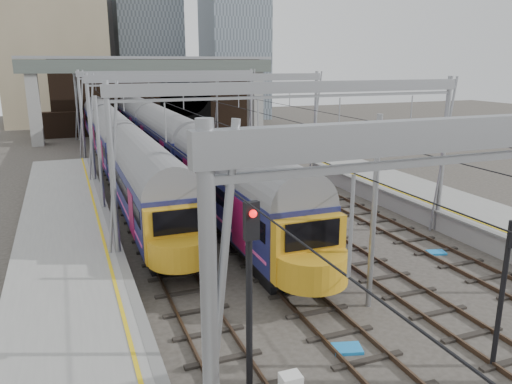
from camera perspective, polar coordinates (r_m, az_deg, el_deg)
name	(u,v)px	position (r m, az deg, el deg)	size (l,w,h in m)	color
ground	(402,332)	(17.80, 16.36, -15.15)	(160.00, 160.00, 0.00)	#38332D
platform_left	(72,339)	(16.65, -20.28, -15.53)	(4.32, 55.00, 1.12)	gray
tracks	(246,210)	(30.04, -1.10, -2.08)	(14.40, 80.00, 0.22)	#4C3828
overhead_line	(214,93)	(34.99, -4.88, 11.17)	(16.80, 80.00, 8.00)	gray
retaining_wall	(156,97)	(65.08, -11.36, 10.57)	(28.00, 2.75, 9.00)	black
overbridge	(152,75)	(58.87, -11.84, 13.00)	(28.00, 3.00, 9.25)	gray
city_skyline	(139,5)	(83.88, -13.25, 20.07)	(37.50, 27.50, 60.00)	tan
train_main	(151,128)	(48.96, -11.87, 7.15)	(2.87, 66.36, 4.92)	black
train_second	(115,140)	(42.60, -15.83, 5.72)	(2.74, 47.55, 4.73)	black
signal_near_left	(250,277)	(12.90, -0.70, -9.71)	(0.40, 0.49, 5.39)	black
signal_near_centre	(507,274)	(15.70, 26.73, -8.41)	(0.37, 0.46, 4.63)	black
equip_cover_a	(347,349)	(16.46, 10.37, -17.20)	(0.90, 0.63, 0.11)	#1A7BC9
equip_cover_b	(312,277)	(21.03, 6.38, -9.65)	(0.85, 0.60, 0.10)	#1A7BC9
equip_cover_c	(436,252)	(24.92, 19.92, -6.51)	(0.80, 0.57, 0.09)	#1A7BC9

